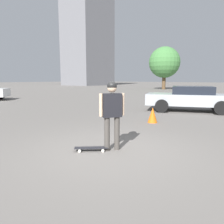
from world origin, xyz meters
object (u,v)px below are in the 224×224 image
Objects in this scene: skateboard at (91,148)px; traffic_cone at (153,115)px; car_parked_near at (190,98)px; person at (112,109)px.

traffic_cone is (4.11, 0.55, 0.24)m from skateboard.
car_parked_near is at bearing -128.73° from skateboard.
traffic_cone is at bearing 66.33° from car_parked_near.
car_parked_near is at bearing -1.33° from traffic_cone.
skateboard is (-0.39, 0.34, -0.96)m from person.
person is 2.74× the size of traffic_cone.
person is 1.09m from skateboard.
car_parked_near reaches higher than skateboard.
person is at bearing -166.63° from traffic_cone.
car_parked_near is 7.95× the size of traffic_cone.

